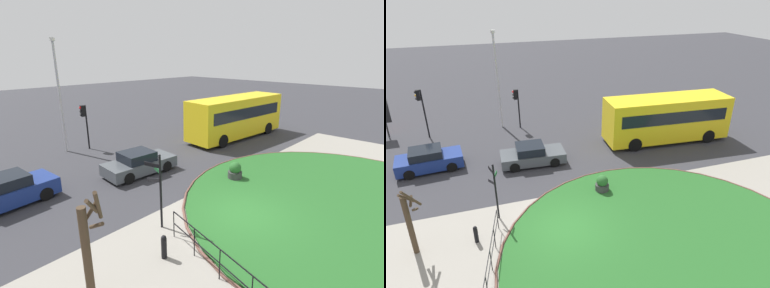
{
  "view_description": "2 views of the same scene",
  "coord_description": "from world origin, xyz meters",
  "views": [
    {
      "loc": [
        -9.46,
        -5.9,
        6.59
      ],
      "look_at": [
        2.14,
        5.09,
        1.67
      ],
      "focal_mm": 27.15,
      "sensor_mm": 36.0,
      "label": 1
    },
    {
      "loc": [
        -3.49,
        -12.27,
        10.58
      ],
      "look_at": [
        2.18,
        4.75,
        2.08
      ],
      "focal_mm": 31.27,
      "sensor_mm": 36.0,
      "label": 2
    }
  ],
  "objects": [
    {
      "name": "traffic_light_far",
      "position": [
        -0.08,
        13.5,
        2.37
      ],
      "size": [
        0.49,
        0.26,
        3.22
      ],
      "rotation": [
        0.0,
        0.0,
        3.15
      ],
      "color": "black",
      "rests_on": "ground"
    },
    {
      "name": "grass_island",
      "position": [
        3.96,
        -3.07,
        0.05
      ],
      "size": [
        14.96,
        14.96,
        0.1
      ],
      "primitive_type": "cylinder",
      "color": "#235B23",
      "rests_on": "ground"
    },
    {
      "name": "traffic_light_near",
      "position": [
        -7.06,
        13.67,
        2.79
      ],
      "size": [
        0.48,
        0.32,
        3.8
      ],
      "rotation": [
        0.0,
        0.0,
        3.39
      ],
      "color": "black",
      "rests_on": "ground"
    },
    {
      "name": "railing_grass_edge",
      "position": [
        -3.61,
        -1.5,
        0.71
      ],
      "size": [
        1.11,
        5.21,
        1.1
      ],
      "rotation": [
        0.0,
        0.0,
        4.51
      ],
      "color": "black",
      "rests_on": "ground"
    },
    {
      "name": "bollard_foreground",
      "position": [
        -4.11,
        0.46,
        0.45
      ],
      "size": [
        0.19,
        0.19,
        0.88
      ],
      "color": "black",
      "rests_on": "ground"
    },
    {
      "name": "bus_yellow",
      "position": [
        10.0,
        7.58,
        1.79
      ],
      "size": [
        9.29,
        3.23,
        3.34
      ],
      "rotation": [
        0.0,
        0.0,
        -0.07
      ],
      "color": "yellow",
      "rests_on": "ground"
    },
    {
      "name": "lamppost_tall",
      "position": [
        -1.33,
        14.14,
        4.12
      ],
      "size": [
        0.32,
        0.32,
        7.67
      ],
      "color": "#B7B7BC",
      "rests_on": "ground"
    },
    {
      "name": "car_trailing",
      "position": [
        -6.53,
        8.36,
        0.67
      ],
      "size": [
        4.09,
        2.17,
        1.43
      ],
      "rotation": [
        0.0,
        0.0,
        0.09
      ],
      "color": "navy",
      "rests_on": "ground"
    },
    {
      "name": "ground",
      "position": [
        0.0,
        0.0,
        0.0
      ],
      "size": [
        120.0,
        120.0,
        0.0
      ],
      "primitive_type": "plane",
      "color": "#333338"
    },
    {
      "name": "grass_kerb_ring",
      "position": [
        3.96,
        -3.07,
        0.06
      ],
      "size": [
        15.27,
        15.27,
        0.11
      ],
      "primitive_type": "torus",
      "color": "brown",
      "rests_on": "ground"
    },
    {
      "name": "signpost_directional",
      "position": [
        -2.97,
        1.99,
        1.77
      ],
      "size": [
        0.47,
        0.76,
        3.08
      ],
      "color": "black",
      "rests_on": "ground"
    },
    {
      "name": "street_tree_bare",
      "position": [
        -6.6,
        0.6,
        1.73
      ],
      "size": [
        0.76,
        1.05,
        3.5
      ],
      "color": "#423323",
      "rests_on": "ground"
    },
    {
      "name": "sidewalk_paving",
      "position": [
        0.0,
        -1.5,
        0.01
      ],
      "size": [
        32.0,
        8.99,
        0.02
      ],
      "primitive_type": "cube",
      "color": "gray",
      "rests_on": "ground"
    },
    {
      "name": "planter_near_signpost",
      "position": [
        2.88,
        2.54,
        0.46
      ],
      "size": [
        0.78,
        0.78,
        1.01
      ],
      "color": "#383838",
      "rests_on": "ground"
    },
    {
      "name": "car_far_lane",
      "position": [
        -0.19,
        7.08,
        0.62
      ],
      "size": [
        4.22,
        2.07,
        1.34
      ],
      "rotation": [
        0.0,
        0.0,
        -0.05
      ],
      "color": "#474C51",
      "rests_on": "ground"
    }
  ]
}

